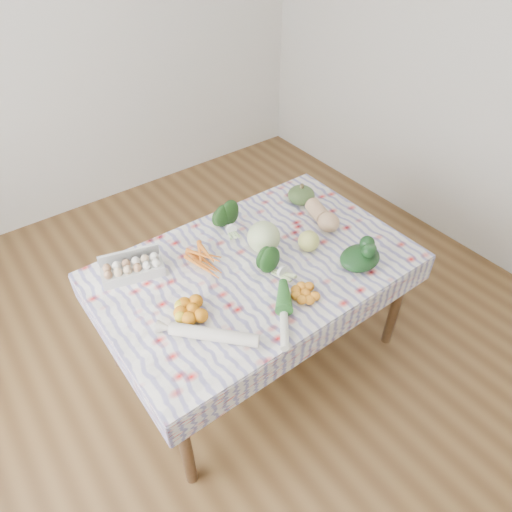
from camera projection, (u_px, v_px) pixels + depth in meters
ground at (256, 351)px, 2.94m from camera, size 4.50×4.50×0.00m
wall_back at (73, 36)px, 3.36m from camera, size 4.00×0.04×2.80m
dining_table at (256, 275)px, 2.49m from camera, size 1.60×1.00×0.75m
tablecloth at (256, 265)px, 2.44m from camera, size 1.66×1.06×0.01m
egg_carton at (133, 270)px, 2.34m from camera, size 0.34×0.21×0.08m
carrot_bunch at (202, 261)px, 2.42m from camera, size 0.23×0.21×0.04m
kale_bunch at (228, 219)px, 2.61m from camera, size 0.20×0.19×0.15m
kabocha_squash at (301, 195)px, 2.83m from camera, size 0.18×0.18×0.11m
cabbage at (264, 237)px, 2.46m from camera, size 0.18×0.18×0.18m
butternut_squash at (323, 214)px, 2.67m from camera, size 0.19×0.29×0.12m
orange_cluster at (193, 310)px, 2.14m from camera, size 0.28×0.28×0.07m
broccoli at (274, 264)px, 2.35m from camera, size 0.19×0.19×0.12m
mandarin_cluster at (306, 292)px, 2.24m from camera, size 0.21×0.21×0.05m
grapefruit at (309, 241)px, 2.49m from camera, size 0.15×0.15×0.12m
spinach_bag at (360, 258)px, 2.40m from camera, size 0.29×0.26×0.10m
daikon at (214, 335)px, 2.04m from camera, size 0.34×0.36×0.06m
leek at (284, 315)px, 2.14m from camera, size 0.27×0.33×0.04m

